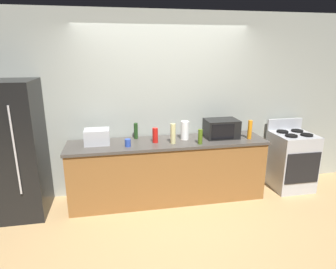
# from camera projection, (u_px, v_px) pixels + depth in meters

# --- Properties ---
(ground_plane) EXTENTS (8.00, 8.00, 0.00)m
(ground_plane) POSITION_uv_depth(u_px,v_px,m) (173.00, 212.00, 4.01)
(ground_plane) COLOR tan
(back_wall) EXTENTS (6.40, 0.10, 2.70)m
(back_wall) POSITION_uv_depth(u_px,v_px,m) (163.00, 105.00, 4.40)
(back_wall) COLOR #9EA399
(back_wall) RESTS_ON ground_plane
(counter_run) EXTENTS (2.84, 0.64, 0.90)m
(counter_run) POSITION_uv_depth(u_px,v_px,m) (168.00, 170.00, 4.26)
(counter_run) COLOR brown
(counter_run) RESTS_ON ground_plane
(refrigerator) EXTENTS (0.72, 0.73, 1.80)m
(refrigerator) POSITION_uv_depth(u_px,v_px,m) (13.00, 150.00, 3.77)
(refrigerator) COLOR black
(refrigerator) RESTS_ON ground_plane
(stove_range) EXTENTS (0.60, 0.61, 1.08)m
(stove_range) POSITION_uv_depth(u_px,v_px,m) (291.00, 160.00, 4.63)
(stove_range) COLOR #B7BABF
(stove_range) RESTS_ON ground_plane
(microwave) EXTENTS (0.48, 0.35, 0.27)m
(microwave) POSITION_uv_depth(u_px,v_px,m) (221.00, 128.00, 4.30)
(microwave) COLOR black
(microwave) RESTS_ON counter_run
(toaster_oven) EXTENTS (0.34, 0.26, 0.21)m
(toaster_oven) POSITION_uv_depth(u_px,v_px,m) (97.00, 137.00, 3.99)
(toaster_oven) COLOR #B7BABF
(toaster_oven) RESTS_ON counter_run
(paper_towel_roll) EXTENTS (0.12, 0.12, 0.27)m
(paper_towel_roll) POSITION_uv_depth(u_px,v_px,m) (185.00, 130.00, 4.20)
(paper_towel_roll) COLOR white
(paper_towel_roll) RESTS_ON counter_run
(bottle_olive_oil) EXTENTS (0.06, 0.06, 0.21)m
(bottle_olive_oil) POSITION_uv_depth(u_px,v_px,m) (200.00, 137.00, 4.00)
(bottle_olive_oil) COLOR #4C6B19
(bottle_olive_oil) RESTS_ON counter_run
(bottle_dish_soap) EXTENTS (0.06, 0.06, 0.28)m
(bottle_dish_soap) POSITION_uv_depth(u_px,v_px,m) (250.00, 130.00, 4.23)
(bottle_dish_soap) COLOR orange
(bottle_dish_soap) RESTS_ON counter_run
(bottle_hot_sauce) EXTENTS (0.08, 0.08, 0.21)m
(bottle_hot_sauce) POSITION_uv_depth(u_px,v_px,m) (155.00, 135.00, 4.06)
(bottle_hot_sauce) COLOR red
(bottle_hot_sauce) RESTS_ON counter_run
(bottle_vinegar) EXTENTS (0.07, 0.07, 0.28)m
(bottle_vinegar) POSITION_uv_depth(u_px,v_px,m) (173.00, 134.00, 4.01)
(bottle_vinegar) COLOR beige
(bottle_vinegar) RESTS_ON counter_run
(bottle_wine) EXTENTS (0.06, 0.06, 0.23)m
(bottle_wine) POSITION_uv_depth(u_px,v_px,m) (136.00, 131.00, 4.23)
(bottle_wine) COLOR #1E3F19
(bottle_wine) RESTS_ON counter_run
(mug_blue) EXTENTS (0.08, 0.08, 0.10)m
(mug_blue) POSITION_uv_depth(u_px,v_px,m) (128.00, 143.00, 3.90)
(mug_blue) COLOR #2D4CB2
(mug_blue) RESTS_ON counter_run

